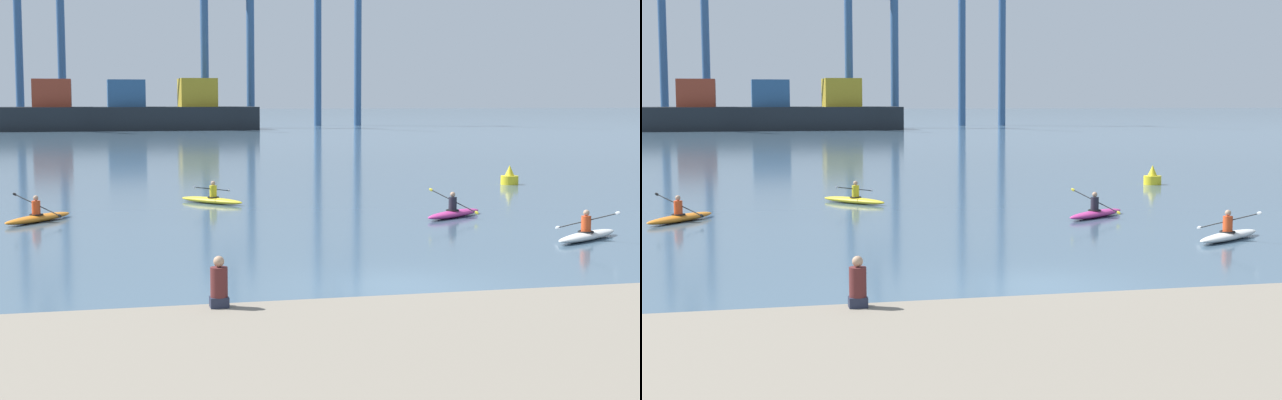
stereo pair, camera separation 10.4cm
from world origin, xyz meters
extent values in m
plane|color=#425B70|center=(0.00, 0.00, 0.00)|extent=(800.00, 800.00, 0.00)
cube|color=#1E2328|center=(-2.04, 116.69, 1.62)|extent=(36.24, 9.39, 3.24)
cube|color=#993823|center=(-12.00, 116.69, 5.15)|extent=(5.07, 6.57, 3.81)
cube|color=#2D5684|center=(-2.04, 116.69, 5.12)|extent=(5.07, 6.57, 3.76)
cube|color=#B29323|center=(7.93, 116.69, 5.24)|extent=(5.07, 6.57, 4.00)
cylinder|color=#335684|center=(-17.13, 130.52, 14.06)|extent=(1.20, 1.20, 28.13)
cylinder|color=#335684|center=(-10.96, 130.52, 14.06)|extent=(1.20, 1.20, 28.13)
cylinder|color=#335684|center=(9.90, 124.19, 11.54)|extent=(1.20, 1.20, 23.09)
cylinder|color=#335684|center=(16.83, 124.19, 11.54)|extent=(1.20, 1.20, 23.09)
cylinder|color=#335684|center=(29.21, 132.31, 14.75)|extent=(1.20, 1.20, 29.51)
cylinder|color=#335684|center=(35.96, 132.31, 14.75)|extent=(1.20, 1.20, 29.51)
cylinder|color=yellow|center=(13.78, 24.26, 0.23)|extent=(0.90, 0.90, 0.45)
cone|color=yellow|center=(13.78, 24.26, 0.73)|extent=(0.50, 0.49, 0.55)
ellipsoid|color=yellow|center=(-2.15, 18.87, 0.13)|extent=(2.64, 3.00, 0.26)
torus|color=black|center=(-2.09, 18.79, 0.27)|extent=(0.69, 0.69, 0.05)
cylinder|color=gold|center=(-2.09, 18.79, 0.51)|extent=(0.30, 0.30, 0.50)
sphere|color=tan|center=(-2.09, 18.79, 0.86)|extent=(0.19, 0.19, 0.19)
cylinder|color=black|center=(-2.12, 18.83, 0.61)|extent=(1.62, 1.36, 0.33)
ellipsoid|color=silver|center=(-2.92, 18.17, 0.76)|extent=(0.17, 0.15, 0.13)
ellipsoid|color=silver|center=(-1.32, 19.50, 0.46)|extent=(0.17, 0.15, 0.13)
ellipsoid|color=silver|center=(7.91, 5.66, 0.13)|extent=(3.17, 2.38, 0.26)
torus|color=black|center=(7.83, 5.61, 0.27)|extent=(0.68, 0.68, 0.05)
cylinder|color=#DB471E|center=(7.83, 5.61, 0.51)|extent=(0.30, 0.30, 0.50)
sphere|color=tan|center=(7.83, 5.61, 0.86)|extent=(0.19, 0.19, 0.19)
cylinder|color=black|center=(7.87, 5.64, 0.61)|extent=(1.14, 1.70, 0.66)
ellipsoid|color=silver|center=(7.32, 6.47, 0.30)|extent=(0.15, 0.19, 0.16)
ellipsoid|color=silver|center=(8.43, 4.80, 0.92)|extent=(0.15, 0.19, 0.16)
ellipsoid|color=orange|center=(-8.91, 14.26, 0.13)|extent=(2.53, 3.07, 0.26)
torus|color=black|center=(-8.97, 14.18, 0.27)|extent=(0.69, 0.69, 0.05)
cylinder|color=#DB471E|center=(-8.97, 14.18, 0.51)|extent=(0.30, 0.30, 0.50)
sphere|color=tan|center=(-8.97, 14.18, 0.86)|extent=(0.19, 0.19, 0.19)
cylinder|color=black|center=(-8.94, 14.22, 0.61)|extent=(1.61, 1.23, 0.71)
ellipsoid|color=black|center=(-9.73, 14.82, 0.95)|extent=(0.19, 0.16, 0.16)
ellipsoid|color=black|center=(-8.15, 13.62, 0.27)|extent=(0.19, 0.16, 0.16)
ellipsoid|color=#C13384|center=(6.00, 12.05, 0.13)|extent=(3.08, 2.52, 0.26)
torus|color=black|center=(5.92, 11.99, 0.27)|extent=(0.69, 0.69, 0.05)
cylinder|color=#23232D|center=(5.92, 11.99, 0.51)|extent=(0.30, 0.30, 0.50)
sphere|color=tan|center=(5.92, 11.99, 0.86)|extent=(0.19, 0.19, 0.19)
cylinder|color=black|center=(5.96, 12.02, 0.61)|extent=(1.22, 1.61, 0.75)
ellipsoid|color=yellow|center=(5.37, 12.81, 0.97)|extent=(0.16, 0.19, 0.16)
ellipsoid|color=yellow|center=(6.55, 11.23, 0.25)|extent=(0.16, 0.19, 0.16)
cube|color=#23283D|center=(-4.94, -4.93, 0.88)|extent=(0.32, 0.28, 0.18)
cylinder|color=#562323|center=(-4.94, -4.93, 1.23)|extent=(0.30, 0.30, 0.52)
sphere|color=tan|center=(-4.94, -4.93, 1.59)|extent=(0.19, 0.19, 0.19)
camera|label=1|loc=(-7.03, -21.21, 4.37)|focal=54.10mm
camera|label=2|loc=(-6.93, -21.23, 4.37)|focal=54.10mm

